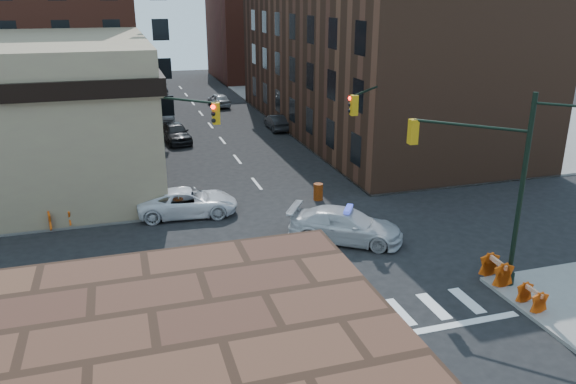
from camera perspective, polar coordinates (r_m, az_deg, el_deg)
ground at (r=27.49m, az=1.84°, el=-5.50°), size 140.00×140.00×0.00m
sidewalk_ne at (r=65.37m, az=11.92°, el=8.84°), size 34.00×54.50×0.15m
commercial_row_ne at (r=50.89m, az=7.87°, el=14.06°), size 14.00×34.00×14.00m
filler_nw at (r=86.03m, az=-23.08°, el=15.53°), size 20.00×18.00×16.00m
filler_ne at (r=84.71m, az=-1.85°, el=15.59°), size 16.00×16.00×12.00m
signal_pole_se at (r=23.97m, az=20.17°, el=1.32°), size 5.40×5.27×8.00m
signal_pole_nw at (r=29.90m, az=-12.16°, el=4.96°), size 3.58×3.67×8.00m
signal_pole_ne at (r=32.92m, az=8.62°, el=6.49°), size 3.67×3.58×8.00m
tree_ne_near at (r=52.61m, az=0.53°, el=10.55°), size 3.00×3.00×4.85m
tree_ne_far at (r=60.21m, az=-1.80°, el=11.66°), size 3.00×3.00×4.85m
police_car at (r=27.87m, az=5.87°, el=-3.40°), size 5.96×4.97×1.63m
pickup at (r=31.47m, az=-10.15°, el=-1.02°), size 5.65×2.99×1.51m
parked_car_wnear at (r=47.55m, az=-11.38°, el=5.94°), size 2.57×5.05×1.65m
parked_car_wfar at (r=56.76m, az=-12.49°, el=7.98°), size 1.72×4.80×1.57m
parked_car_wdeep at (r=69.91m, az=-12.84°, el=9.92°), size 2.32×4.66×1.30m
parked_car_enear at (r=51.20m, az=-1.15°, el=7.12°), size 1.57×4.28×1.40m
parked_car_efar at (r=62.64m, az=-7.03°, el=9.28°), size 2.16×4.48×1.48m
pedestrian_a at (r=32.46m, az=-18.55°, el=-0.73°), size 0.71×0.64×1.62m
pedestrian_b at (r=34.24m, az=-16.60°, el=0.59°), size 0.91×0.75×1.71m
pedestrian_c at (r=31.54m, az=-21.12°, el=-1.53°), size 1.07×0.64×1.71m
barrel_road at (r=33.41m, az=3.09°, el=0.02°), size 0.74×0.74×1.00m
barrel_bank at (r=31.31m, az=-11.08°, el=-1.62°), size 0.63×0.63×1.07m
barricade_se_a at (r=25.30m, az=20.38°, el=-7.47°), size 0.74×1.38×1.01m
barricade_se_b at (r=23.85m, az=23.53°, el=-9.84°), size 0.56×1.11×0.82m
barricade_nw_a at (r=32.22m, az=-17.59°, el=-1.55°), size 1.10×0.59×0.80m
barricade_nw_b at (r=31.46m, az=-22.26°, el=-2.48°), size 1.37×0.92×0.94m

